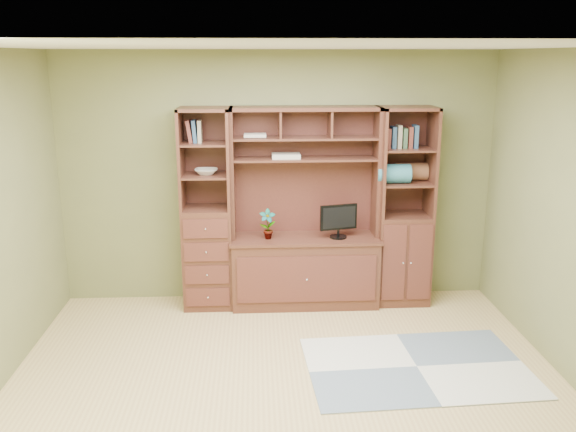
{
  "coord_description": "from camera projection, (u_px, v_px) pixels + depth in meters",
  "views": [
    {
      "loc": [
        -0.23,
        -4.24,
        2.54
      ],
      "look_at": [
        0.06,
        1.2,
        1.1
      ],
      "focal_mm": 38.0,
      "sensor_mm": 36.0,
      "label": 1
    }
  ],
  "objects": [
    {
      "name": "magazines",
      "position": [
        286.0,
        156.0,
        6.13
      ],
      "size": [
        0.28,
        0.21,
        0.04
      ],
      "primitive_type": "cube",
      "color": "#B9AF9E",
      "rests_on": "center_hutch"
    },
    {
      "name": "center_hutch",
      "position": [
        305.0,
        209.0,
        6.19
      ],
      "size": [
        1.54,
        0.53,
        2.05
      ],
      "primitive_type": "cube",
      "color": "#482419",
      "rests_on": "ground"
    },
    {
      "name": "left_tower",
      "position": [
        207.0,
        210.0,
        6.17
      ],
      "size": [
        0.5,
        0.45,
        2.05
      ],
      "primitive_type": "cube",
      "color": "#482419",
      "rests_on": "ground"
    },
    {
      "name": "blanket_teal",
      "position": [
        393.0,
        174.0,
        6.13
      ],
      "size": [
        0.34,
        0.19,
        0.19
      ],
      "primitive_type": "cube",
      "color": "#2E6E7B",
      "rests_on": "right_tower"
    },
    {
      "name": "monitor",
      "position": [
        339.0,
        215.0,
        6.18
      ],
      "size": [
        0.42,
        0.26,
        0.48
      ],
      "primitive_type": "cube",
      "rotation": [
        0.0,
        0.0,
        0.24
      ],
      "color": "black",
      "rests_on": "center_hutch"
    },
    {
      "name": "room",
      "position": [
        288.0,
        232.0,
        4.43
      ],
      "size": [
        4.6,
        4.1,
        2.64
      ],
      "color": "tan",
      "rests_on": "ground"
    },
    {
      "name": "right_tower",
      "position": [
        404.0,
        207.0,
        6.28
      ],
      "size": [
        0.55,
        0.45,
        2.05
      ],
      "primitive_type": "cube",
      "color": "#482419",
      "rests_on": "ground"
    },
    {
      "name": "blanket_red",
      "position": [
        411.0,
        172.0,
        6.27
      ],
      "size": [
        0.33,
        0.18,
        0.18
      ],
      "primitive_type": "cube",
      "color": "brown",
      "rests_on": "right_tower"
    },
    {
      "name": "bowl",
      "position": [
        206.0,
        172.0,
        6.07
      ],
      "size": [
        0.23,
        0.23,
        0.06
      ],
      "primitive_type": "imported",
      "color": "beige",
      "rests_on": "left_tower"
    },
    {
      "name": "rug",
      "position": [
        417.0,
        367.0,
        5.12
      ],
      "size": [
        1.89,
        1.31,
        0.01
      ],
      "primitive_type": "cube",
      "rotation": [
        0.0,
        0.0,
        0.05
      ],
      "color": "#9EA3A3",
      "rests_on": "ground"
    },
    {
      "name": "orchid",
      "position": [
        268.0,
        224.0,
        6.17
      ],
      "size": [
        0.16,
        0.11,
        0.31
      ],
      "primitive_type": "imported",
      "color": "brown",
      "rests_on": "center_hutch"
    }
  ]
}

